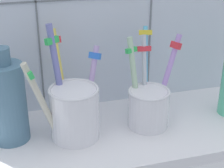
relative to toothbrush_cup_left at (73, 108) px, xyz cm
name	(u,v)px	position (x,y,z in cm)	size (l,w,h in cm)	color
counter_slab	(113,135)	(6.77, -0.66, -6.16)	(64.00, 22.00, 2.00)	silver
tile_wall_back	(95,0)	(6.77, 11.34, 15.34)	(64.00, 2.20, 45.00)	silver
toothbrush_cup_left	(73,108)	(0.00, 0.00, 0.00)	(13.99, 12.36, 19.09)	white
toothbrush_cup_right	(148,102)	(13.51, 0.10, -0.85)	(10.99, 10.74, 16.56)	white
ceramic_vase	(7,101)	(-10.45, 1.56, 1.94)	(6.18, 6.18, 16.30)	slate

